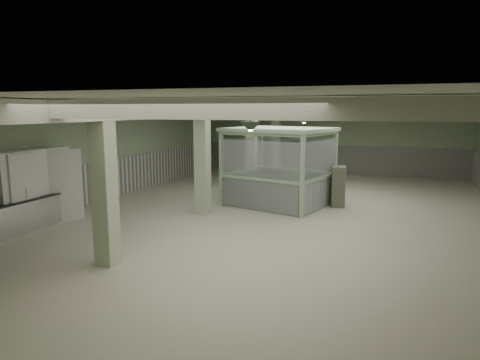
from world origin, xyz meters
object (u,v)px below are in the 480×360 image
(guard_booth, at_px, (279,154))
(walkin_cooler, at_px, (33,186))
(filing_cabinet, at_px, (338,186))
(prep_counter, at_px, (9,218))

(guard_booth, bearing_deg, walkin_cooler, -124.57)
(filing_cabinet, bearing_deg, prep_counter, -148.92)
(prep_counter, height_order, guard_booth, guard_booth)
(walkin_cooler, bearing_deg, guard_booth, 40.91)
(prep_counter, xyz_separation_m, walkin_cooler, (-0.08, 0.99, 0.71))
(walkin_cooler, distance_m, filing_cabinet, 9.96)
(prep_counter, relative_size, filing_cabinet, 3.26)
(prep_counter, relative_size, guard_booth, 1.15)
(walkin_cooler, height_order, filing_cabinet, walkin_cooler)
(walkin_cooler, height_order, guard_booth, guard_booth)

